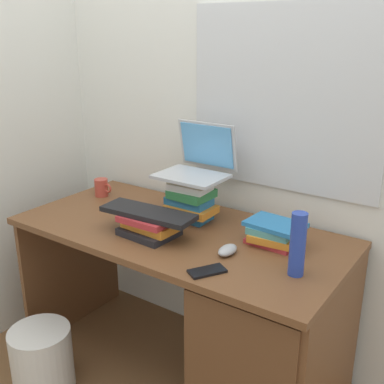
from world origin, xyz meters
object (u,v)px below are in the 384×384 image
at_px(book_stack_tall, 191,199).
at_px(book_stack_keyboard_riser, 149,225).
at_px(computer_mouse, 228,250).
at_px(mug, 102,187).
at_px(water_bottle, 298,244).
at_px(laptop, 198,163).
at_px(cell_phone, 207,271).
at_px(book_stack_side, 274,233).
at_px(desk, 248,326).
at_px(keyboard, 148,213).
at_px(wastebasket, 42,359).

xyz_separation_m(book_stack_tall, book_stack_keyboard_riser, (-0.05, -0.24, -0.06)).
relative_size(book_stack_keyboard_riser, computer_mouse, 2.39).
relative_size(computer_mouse, mug, 0.96).
xyz_separation_m(mug, water_bottle, (1.19, -0.21, 0.07)).
relative_size(mug, water_bottle, 0.45).
height_order(laptop, cell_phone, laptop).
relative_size(book_stack_side, cell_phone, 1.75).
xyz_separation_m(desk, laptop, (-0.40, 0.20, 0.60)).
height_order(desk, mug, mug).
height_order(book_stack_side, water_bottle, water_bottle).
xyz_separation_m(laptop, cell_phone, (0.34, -0.43, -0.26)).
height_order(desk, keyboard, keyboard).
relative_size(book_stack_tall, water_bottle, 0.95).
xyz_separation_m(laptop, water_bottle, (0.61, -0.26, -0.14)).
bearing_deg(laptop, water_bottle, -23.45).
bearing_deg(water_bottle, book_stack_tall, 160.97).
distance_m(computer_mouse, wastebasket, 1.03).
height_order(mug, water_bottle, water_bottle).
xyz_separation_m(cell_phone, wastebasket, (-0.76, -0.21, -0.60)).
relative_size(laptop, computer_mouse, 2.91).
bearing_deg(keyboard, book_stack_keyboard_riser, 17.39).
bearing_deg(cell_phone, book_stack_keyboard_riser, -168.72).
xyz_separation_m(computer_mouse, mug, (-0.90, 0.22, 0.03)).
relative_size(keyboard, water_bottle, 1.76).
height_order(book_stack_tall, water_bottle, water_bottle).
xyz_separation_m(book_stack_side, mug, (-1.01, 0.03, -0.00)).
xyz_separation_m(desk, book_stack_tall, (-0.40, 0.15, 0.44)).
bearing_deg(laptop, computer_mouse, -39.47).
bearing_deg(water_bottle, laptop, 156.55).
bearing_deg(book_stack_tall, keyboard, -101.87).
bearing_deg(keyboard, computer_mouse, 1.19).
height_order(book_stack_keyboard_riser, water_bottle, water_bottle).
height_order(desk, book_stack_side, book_stack_side).
bearing_deg(mug, water_bottle, -10.22).
bearing_deg(keyboard, book_stack_tall, 74.19).
bearing_deg(book_stack_side, book_stack_keyboard_riser, -155.01).
bearing_deg(water_bottle, mug, 169.78).
distance_m(book_stack_side, wastebasket, 1.21).
distance_m(book_stack_keyboard_riser, wastebasket, 0.82).
height_order(book_stack_side, keyboard, keyboard).
distance_m(book_stack_side, cell_phone, 0.37).
relative_size(laptop, cell_phone, 2.23).
relative_size(book_stack_side, mug, 2.20).
relative_size(book_stack_tall, mug, 2.09).
distance_m(computer_mouse, water_bottle, 0.30).
relative_size(desk, laptop, 4.90).
xyz_separation_m(desk, cell_phone, (-0.06, -0.23, 0.34)).
distance_m(desk, book_stack_keyboard_riser, 0.59).
height_order(keyboard, cell_phone, keyboard).
relative_size(book_stack_keyboard_riser, keyboard, 0.59).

